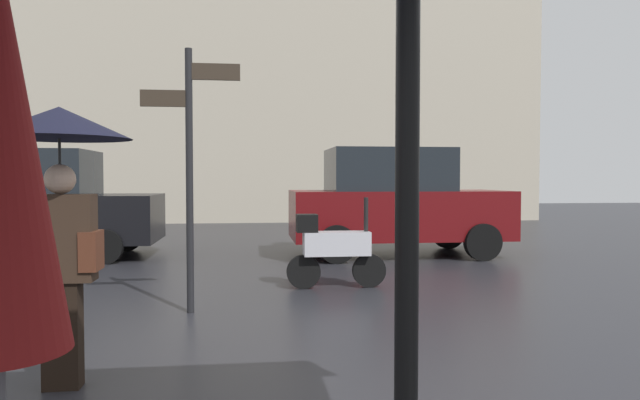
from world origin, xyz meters
The scene contains 5 objects.
pedestrian_with_umbrella centered at (-2.19, 1.29, 1.56)m, with size 0.99×0.99×2.00m.
parked_scooter centered at (0.25, 4.76, 0.55)m, with size 1.36×0.32×1.23m.
parked_car_left centered at (1.92, 7.93, 1.04)m, with size 4.12×2.01×2.06m.
parked_car_right centered at (-4.88, 8.35, 1.01)m, with size 4.40×2.00×2.02m.
street_signpost centered at (-1.53, 3.54, 1.77)m, with size 1.08×0.08×2.92m.
Camera 1 is at (-0.88, -2.95, 1.49)m, focal length 32.33 mm.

